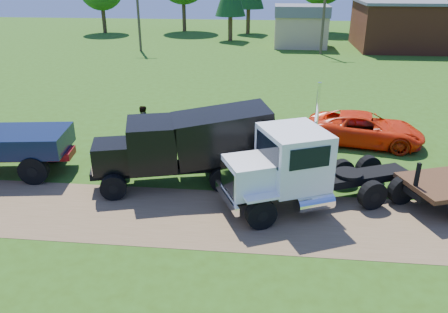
# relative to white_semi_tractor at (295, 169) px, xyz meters

# --- Properties ---
(ground) EXTENTS (140.00, 140.00, 0.00)m
(ground) POSITION_rel_white_semi_tractor_xyz_m (-1.67, -1.15, -1.59)
(ground) COLOR #2C4F11
(ground) RESTS_ON ground
(dirt_track) EXTENTS (120.00, 4.20, 0.01)m
(dirt_track) POSITION_rel_white_semi_tractor_xyz_m (-1.67, -1.15, -1.58)
(dirt_track) COLOR brown
(dirt_track) RESTS_ON ground
(white_semi_tractor) EXTENTS (7.75, 5.21, 4.65)m
(white_semi_tractor) POSITION_rel_white_semi_tractor_xyz_m (0.00, 0.00, 0.00)
(white_semi_tractor) COLOR black
(white_semi_tractor) RESTS_ON ground
(black_dump_truck) EXTENTS (7.70, 4.13, 3.27)m
(black_dump_truck) POSITION_rel_white_semi_tractor_xyz_m (-4.24, 1.63, 0.21)
(black_dump_truck) COLOR black
(black_dump_truck) RESTS_ON ground
(orange_pickup) EXTENTS (6.27, 3.74, 1.63)m
(orange_pickup) POSITION_rel_white_semi_tractor_xyz_m (3.98, 7.11, -0.77)
(orange_pickup) COLOR red
(orange_pickup) RESTS_ON ground
(spectator_b) EXTENTS (1.18, 1.07, 1.97)m
(spectator_b) POSITION_rel_white_semi_tractor_xyz_m (-7.58, 6.15, -0.60)
(spectator_b) COLOR #999999
(spectator_b) RESTS_ON ground
(brick_building) EXTENTS (15.40, 10.40, 5.30)m
(brick_building) POSITION_rel_white_semi_tractor_xyz_m (16.33, 38.85, 1.07)
(brick_building) COLOR brown
(brick_building) RESTS_ON ground
(tan_shed) EXTENTS (6.20, 5.40, 4.70)m
(tan_shed) POSITION_rel_white_semi_tractor_xyz_m (2.33, 38.85, 0.84)
(tan_shed) COLOR tan
(tan_shed) RESTS_ON ground
(utility_poles) EXTENTS (42.20, 0.28, 9.00)m
(utility_poles) POSITION_rel_white_semi_tractor_xyz_m (4.33, 33.85, 3.13)
(utility_poles) COLOR #433626
(utility_poles) RESTS_ON ground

